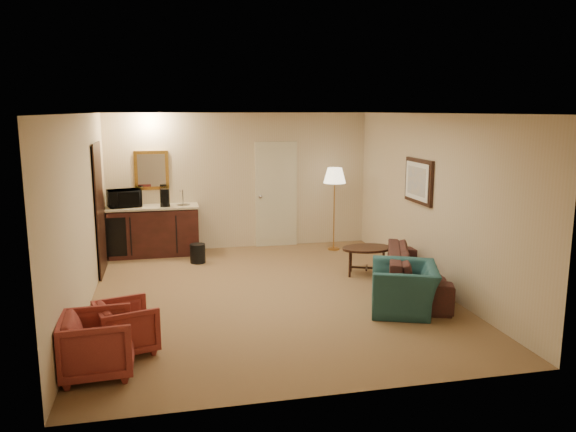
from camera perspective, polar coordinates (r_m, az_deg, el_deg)
The scene contains 12 objects.
ground at distance 8.24m, azimuth -1.92°, elevation -8.01°, with size 6.00×6.00×0.00m, color olive.
room_walls at distance 8.60m, azimuth -3.57°, elevation 4.50°, with size 5.02×6.01×2.61m.
wetbar_cabinet at distance 10.63m, azimuth -13.46°, elevation -1.46°, with size 1.64×0.58×0.92m, color #3E1713.
sofa at distance 8.47m, azimuth 13.00°, elevation -4.84°, with size 2.12×0.62×0.83m, color black.
teal_armchair at distance 7.65m, azimuth 11.76°, elevation -6.41°, with size 0.97×0.63×0.84m, color #224955.
rose_chair_near at distance 6.55m, azimuth -16.12°, elevation -10.57°, with size 0.61×0.57×0.63m, color maroon.
rose_chair_far at distance 6.09m, azimuth -18.81°, elevation -11.97°, with size 0.69×0.64×0.71m, color maroon.
coffee_table at distance 9.22m, azimuth 8.01°, elevation -4.56°, with size 0.81×0.55×0.47m, color black.
floor_lamp at distance 10.72m, azimuth 4.71°, elevation 0.73°, with size 0.42×0.42×1.59m, color #BC853E.
waste_bin at distance 10.00m, azimuth -9.16°, elevation -3.77°, with size 0.27×0.27×0.34m, color black.
microwave at distance 10.55m, azimuth -16.33°, elevation 1.93°, with size 0.57×0.31×0.39m, color black.
coffee_maker at distance 10.41m, azimuth -12.40°, elevation 1.82°, with size 0.17×0.17×0.32m, color black.
Camera 1 is at (-1.42, -7.68, 2.64)m, focal length 35.00 mm.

